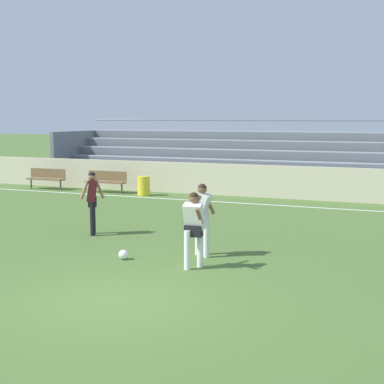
{
  "coord_description": "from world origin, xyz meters",
  "views": [
    {
      "loc": [
        4.81,
        -8.29,
        3.14
      ],
      "look_at": [
        -0.46,
        4.6,
        1.31
      ],
      "focal_mm": 53.24,
      "sensor_mm": 36.0,
      "label": 1
    }
  ],
  "objects_px": {
    "trash_bin": "(144,186)",
    "player_white_dropping_back": "(194,224)",
    "bench_near_wall_gap": "(47,177)",
    "bench_near_bin": "(106,180)",
    "bleacher_stand": "(351,161)",
    "soccer_ball": "(123,255)",
    "player_dark_pressing_high": "(92,197)",
    "player_white_overlapping": "(202,213)"
  },
  "relations": [
    {
      "from": "bleacher_stand",
      "to": "player_dark_pressing_high",
      "type": "relative_size",
      "value": 16.23
    },
    {
      "from": "bleacher_stand",
      "to": "player_white_overlapping",
      "type": "bearing_deg",
      "value": -97.51
    },
    {
      "from": "bench_near_bin",
      "to": "soccer_ball",
      "type": "bearing_deg",
      "value": -57.4
    },
    {
      "from": "bleacher_stand",
      "to": "player_dark_pressing_high",
      "type": "xyz_separation_m",
      "value": [
        -5.3,
        -11.85,
        -0.31
      ]
    },
    {
      "from": "trash_bin",
      "to": "bleacher_stand",
      "type": "bearing_deg",
      "value": 30.34
    },
    {
      "from": "bleacher_stand",
      "to": "player_white_dropping_back",
      "type": "xyz_separation_m",
      "value": [
        -1.49,
        -14.02,
        -0.37
      ]
    },
    {
      "from": "bleacher_stand",
      "to": "soccer_ball",
      "type": "bearing_deg",
      "value": -102.99
    },
    {
      "from": "bench_near_wall_gap",
      "to": "bench_near_bin",
      "type": "relative_size",
      "value": 1.0
    },
    {
      "from": "bench_near_bin",
      "to": "player_white_dropping_back",
      "type": "xyz_separation_m",
      "value": [
        7.95,
        -9.82,
        0.4
      ]
    },
    {
      "from": "trash_bin",
      "to": "player_dark_pressing_high",
      "type": "relative_size",
      "value": 0.46
    },
    {
      "from": "bleacher_stand",
      "to": "soccer_ball",
      "type": "height_order",
      "value": "bleacher_stand"
    },
    {
      "from": "bleacher_stand",
      "to": "trash_bin",
      "type": "distance_m",
      "value": 8.8
    },
    {
      "from": "player_white_overlapping",
      "to": "bench_near_bin",
      "type": "bearing_deg",
      "value": 131.39
    },
    {
      "from": "trash_bin",
      "to": "bench_near_bin",
      "type": "bearing_deg",
      "value": 173.08
    },
    {
      "from": "trash_bin",
      "to": "player_dark_pressing_high",
      "type": "distance_m",
      "value": 7.79
    },
    {
      "from": "player_white_overlapping",
      "to": "trash_bin",
      "type": "bearing_deg",
      "value": 124.39
    },
    {
      "from": "bleacher_stand",
      "to": "bench_near_bin",
      "type": "xyz_separation_m",
      "value": [
        -9.44,
        -4.19,
        -0.77
      ]
    },
    {
      "from": "bench_near_bin",
      "to": "player_white_dropping_back",
      "type": "bearing_deg",
      "value": -51.02
    },
    {
      "from": "bleacher_stand",
      "to": "player_white_overlapping",
      "type": "relative_size",
      "value": 16.59
    },
    {
      "from": "bench_near_bin",
      "to": "bleacher_stand",
      "type": "bearing_deg",
      "value": 23.96
    },
    {
      "from": "trash_bin",
      "to": "player_white_overlapping",
      "type": "bearing_deg",
      "value": -55.61
    },
    {
      "from": "player_white_overlapping",
      "to": "bench_near_wall_gap",
      "type": "bearing_deg",
      "value": 140.8
    },
    {
      "from": "soccer_ball",
      "to": "player_white_overlapping",
      "type": "bearing_deg",
      "value": 32.61
    },
    {
      "from": "player_white_dropping_back",
      "to": "player_dark_pressing_high",
      "type": "bearing_deg",
      "value": 150.35
    },
    {
      "from": "player_white_dropping_back",
      "to": "soccer_ball",
      "type": "relative_size",
      "value": 7.32
    },
    {
      "from": "trash_bin",
      "to": "player_white_dropping_back",
      "type": "distance_m",
      "value": 11.37
    },
    {
      "from": "player_white_overlapping",
      "to": "player_white_dropping_back",
      "type": "bearing_deg",
      "value": -78.12
    },
    {
      "from": "bleacher_stand",
      "to": "bench_near_wall_gap",
      "type": "xyz_separation_m",
      "value": [
        -12.46,
        -4.19,
        -0.77
      ]
    },
    {
      "from": "player_white_dropping_back",
      "to": "player_white_overlapping",
      "type": "bearing_deg",
      "value": 101.88
    },
    {
      "from": "bench_near_bin",
      "to": "player_white_overlapping",
      "type": "height_order",
      "value": "player_white_overlapping"
    },
    {
      "from": "bleacher_stand",
      "to": "player_white_dropping_back",
      "type": "height_order",
      "value": "bleacher_stand"
    },
    {
      "from": "soccer_ball",
      "to": "bleacher_stand",
      "type": "bearing_deg",
      "value": 77.01
    },
    {
      "from": "bleacher_stand",
      "to": "bench_near_wall_gap",
      "type": "height_order",
      "value": "bleacher_stand"
    },
    {
      "from": "bench_near_bin",
      "to": "trash_bin",
      "type": "height_order",
      "value": "bench_near_bin"
    },
    {
      "from": "player_dark_pressing_high",
      "to": "bench_near_bin",
      "type": "bearing_deg",
      "value": 118.4
    },
    {
      "from": "trash_bin",
      "to": "player_dark_pressing_high",
      "type": "height_order",
      "value": "player_dark_pressing_high"
    },
    {
      "from": "bench_near_bin",
      "to": "player_white_overlapping",
      "type": "bearing_deg",
      "value": -48.61
    },
    {
      "from": "player_white_dropping_back",
      "to": "soccer_ball",
      "type": "xyz_separation_m",
      "value": [
        -1.73,
        0.09,
        -0.84
      ]
    },
    {
      "from": "bench_near_bin",
      "to": "soccer_ball",
      "type": "distance_m",
      "value": 11.56
    },
    {
      "from": "player_white_dropping_back",
      "to": "bleacher_stand",
      "type": "bearing_deg",
      "value": 83.95
    },
    {
      "from": "bench_near_bin",
      "to": "trash_bin",
      "type": "xyz_separation_m",
      "value": [
        1.88,
        -0.23,
        -0.15
      ]
    },
    {
      "from": "player_white_dropping_back",
      "to": "bench_near_bin",
      "type": "bearing_deg",
      "value": 128.98
    }
  ]
}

